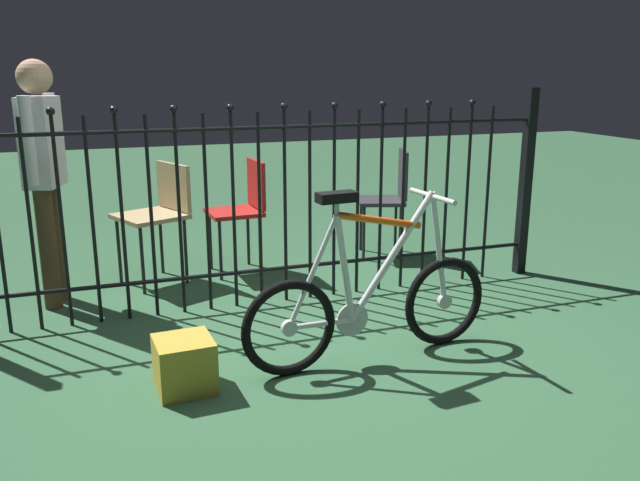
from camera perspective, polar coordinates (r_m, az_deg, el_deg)
The scene contains 8 objects.
ground_plane at distance 3.66m, azimuth -0.61°, elevation -9.48°, with size 20.00×20.00×0.00m, color #305C3C.
iron_fence at distance 4.19m, azimuth -5.23°, elevation 3.40°, with size 3.92×0.07×1.37m.
bicycle at distance 3.46m, azimuth 4.42°, elevation -5.39°, with size 1.43×0.40×0.92m.
chair_tan at distance 4.79m, azimuth -13.76°, elevation 2.72°, with size 0.56×0.56×0.84m.
chair_red at distance 4.92m, azimuth -6.67°, elevation 3.16°, with size 0.40×0.40×0.84m.
chair_charcoal at distance 5.35m, azimuth 6.13°, elevation 4.18°, with size 0.46×0.46×0.86m.
person_visitor at distance 4.46m, azimuth -22.83°, elevation 6.12°, with size 0.26×0.46×1.55m.
display_crate at distance 3.26m, azimuth -11.66°, elevation -10.46°, with size 0.27×0.27×0.26m, color #B29933.
Camera 1 is at (-1.07, -3.16, 1.50)m, focal length 36.93 mm.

